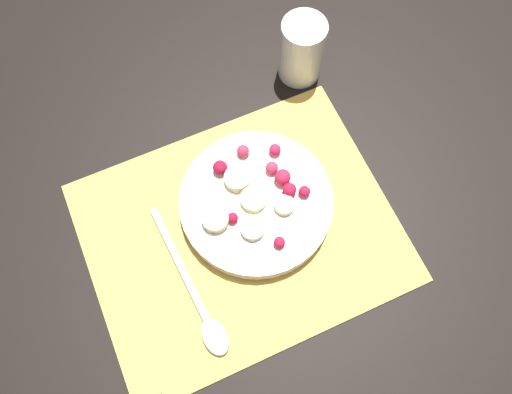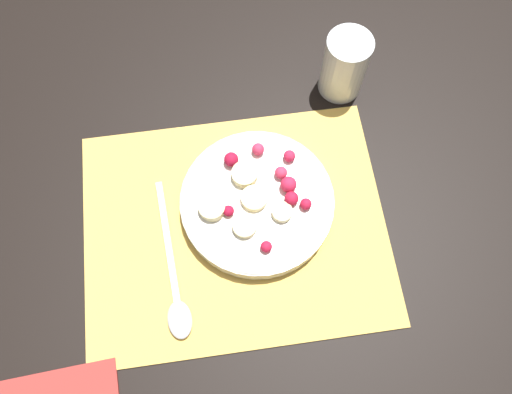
{
  "view_description": "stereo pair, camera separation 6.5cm",
  "coord_description": "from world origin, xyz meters",
  "views": [
    {
      "loc": [
        0.06,
        0.19,
        0.64
      ],
      "look_at": [
        -0.03,
        -0.02,
        0.04
      ],
      "focal_mm": 35.0,
      "sensor_mm": 36.0,
      "label": 1
    },
    {
      "loc": [
        -0.0,
        0.21,
        0.64
      ],
      "look_at": [
        -0.03,
        -0.02,
        0.04
      ],
      "focal_mm": 35.0,
      "sensor_mm": 36.0,
      "label": 2
    }
  ],
  "objects": [
    {
      "name": "fruit_bowl",
      "position": [
        -0.03,
        -0.03,
        0.02
      ],
      "size": [
        0.2,
        0.2,
        0.05
      ],
      "color": "silver",
      "rests_on": "placemat"
    },
    {
      "name": "placemat",
      "position": [
        0.0,
        0.0,
        0.0
      ],
      "size": [
        0.4,
        0.32,
        0.01
      ],
      "color": "#E0B251",
      "rests_on": "ground_plane"
    },
    {
      "name": "spoon",
      "position": [
        0.09,
        0.08,
        0.01
      ],
      "size": [
        0.03,
        0.21,
        0.01
      ],
      "rotation": [
        0.0,
        0.0,
        1.64
      ],
      "color": "#B2B2B7",
      "rests_on": "placemat"
    },
    {
      "name": "drinking_glass",
      "position": [
        -0.18,
        -0.2,
        0.05
      ],
      "size": [
        0.06,
        0.06,
        0.1
      ],
      "color": "white",
      "rests_on": "ground_plane"
    },
    {
      "name": "ground_plane",
      "position": [
        0.0,
        0.0,
        0.0
      ],
      "size": [
        3.0,
        3.0,
        0.0
      ],
      "primitive_type": "plane",
      "color": "black"
    }
  ]
}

